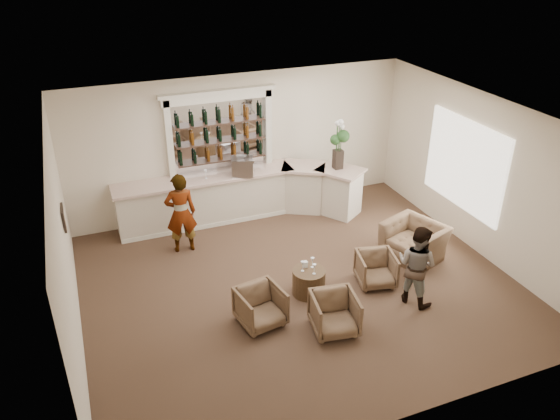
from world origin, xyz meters
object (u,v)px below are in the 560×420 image
at_px(cocktail_table, 309,282).
at_px(espresso_machine, 242,166).
at_px(guest, 417,265).
at_px(flower_vase, 339,141).
at_px(armchair_center, 334,314).
at_px(sommelier, 181,213).
at_px(bar_counter, 242,196).
at_px(armchair_right, 376,269).
at_px(armchair_far, 414,241).
at_px(armchair_left, 261,307).

height_order(cocktail_table, espresso_machine, espresso_machine).
xyz_separation_m(guest, flower_vase, (0.26, 3.69, 1.04)).
relative_size(cocktail_table, armchair_center, 0.81).
bearing_deg(sommelier, bar_counter, -145.84).
xyz_separation_m(cocktail_table, guest, (1.69, -0.91, 0.52)).
bearing_deg(armchair_center, guest, 16.45).
xyz_separation_m(bar_counter, sommelier, (-1.62, -0.91, 0.31)).
relative_size(armchair_center, espresso_machine, 1.62).
height_order(armchair_center, armchair_right, armchair_center).
bearing_deg(cocktail_table, flower_vase, 54.88).
relative_size(guest, armchair_center, 2.01).
bearing_deg(bar_counter, armchair_right, -66.09).
height_order(armchair_far, espresso_machine, espresso_machine).
bearing_deg(armchair_far, guest, -54.11).
bearing_deg(sommelier, cocktail_table, 132.31).
bearing_deg(espresso_machine, armchair_right, -47.56).
relative_size(armchair_far, espresso_machine, 2.44).
distance_m(bar_counter, espresso_machine, 0.78).
bearing_deg(espresso_machine, sommelier, -135.04).
xyz_separation_m(sommelier, armchair_far, (4.39, -2.02, -0.51)).
xyz_separation_m(cocktail_table, armchair_center, (-0.04, -1.13, 0.10)).
xyz_separation_m(cocktail_table, armchair_right, (1.32, -0.19, 0.07)).
bearing_deg(bar_counter, guest, -65.56).
distance_m(armchair_left, flower_vase, 4.73).
relative_size(cocktail_table, sommelier, 0.35).
relative_size(bar_counter, armchair_left, 7.56).
height_order(armchair_far, flower_vase, flower_vase).
bearing_deg(armchair_center, sommelier, 126.19).
relative_size(cocktail_table, armchair_far, 0.54).
xyz_separation_m(sommelier, armchair_right, (3.17, -2.58, -0.56)).
bearing_deg(armchair_right, flower_vase, 90.83).
bearing_deg(armchair_far, espresso_machine, -156.26).
bearing_deg(cocktail_table, guest, -28.26).
xyz_separation_m(bar_counter, guest, (1.92, -4.22, 0.20)).
bearing_deg(bar_counter, armchair_center, -87.59).
bearing_deg(guest, espresso_machine, -2.10).
bearing_deg(cocktail_table, armchair_right, -8.01).
bearing_deg(armchair_right, armchair_left, -160.00).
distance_m(guest, armchair_far, 1.59).
distance_m(sommelier, guest, 4.84).
distance_m(armchair_left, espresso_machine, 3.95).
bearing_deg(armchair_right, guest, -50.24).
distance_m(guest, flower_vase, 3.84).
bearing_deg(guest, cocktail_table, 34.77).
relative_size(bar_counter, armchair_center, 7.47).
distance_m(bar_counter, flower_vase, 2.56).
distance_m(cocktail_table, armchair_far, 2.57).
bearing_deg(armchair_center, cocktail_table, 97.23).
bearing_deg(armchair_center, bar_counter, 101.50).
bearing_deg(armchair_right, cocktail_table, -175.18).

